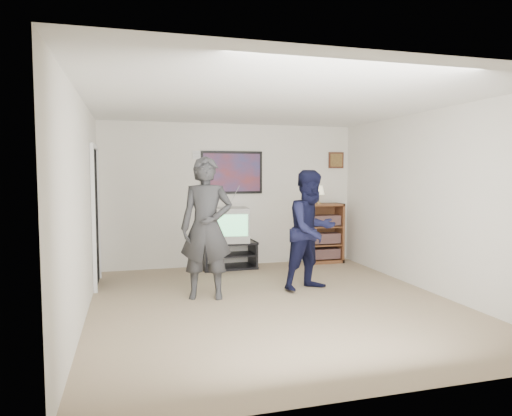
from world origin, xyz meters
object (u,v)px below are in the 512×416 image
bookshelf (324,233)px  person_short (312,230)px  media_stand (229,255)px  person_tall (206,228)px  crt_television (228,225)px

bookshelf → person_short: bearing=-118.9°
media_stand → person_tall: bearing=-112.6°
crt_television → person_tall: bearing=-103.5°
crt_television → person_tall: person_tall is taller
media_stand → crt_television: size_ratio=1.37×
crt_television → bookshelf: bookshelf is taller
crt_television → person_short: 1.90m
person_tall → person_short: person_tall is taller
media_stand → crt_television: (-0.01, 0.00, 0.52)m
person_tall → person_short: (1.49, 0.05, -0.09)m
media_stand → bookshelf: (1.80, 0.05, 0.31)m
media_stand → person_tall: size_ratio=0.51×
bookshelf → person_short: person_short is taller
media_stand → person_short: bearing=-65.8°
media_stand → person_tall: person_tall is taller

